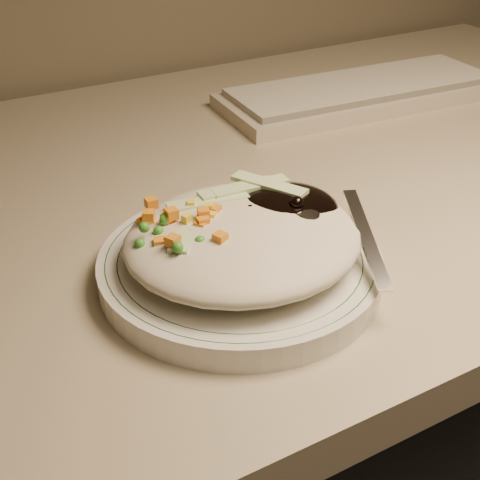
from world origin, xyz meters
TOP-DOWN VIEW (x-y plane):
  - desk at (0.00, 1.38)m, footprint 1.40×0.70m
  - plate at (-0.09, 1.20)m, footprint 0.23×0.23m
  - plate_rim at (-0.09, 1.20)m, footprint 0.22×0.22m
  - meal at (-0.08, 1.20)m, footprint 0.21×0.19m
  - keyboard at (0.26, 1.49)m, footprint 0.40×0.16m

SIDE VIEW (x-z plane):
  - desk at x=0.00m, z-range 0.17..0.91m
  - plate at x=-0.09m, z-range 0.74..0.76m
  - keyboard at x=0.26m, z-range 0.74..0.77m
  - plate_rim at x=-0.09m, z-range 0.76..0.76m
  - meal at x=-0.08m, z-range 0.76..0.81m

